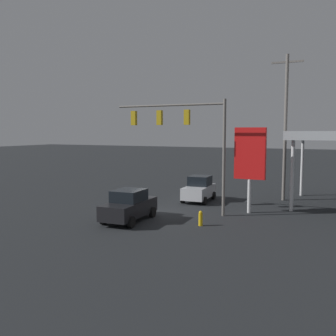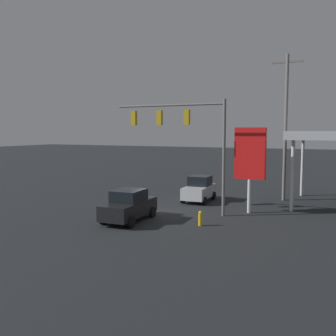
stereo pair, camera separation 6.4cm
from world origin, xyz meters
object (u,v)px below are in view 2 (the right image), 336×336
at_px(utility_pole, 286,125).
at_px(fire_hydrant, 200,218).
at_px(price_sign, 250,156).
at_px(sedan_far, 129,206).
at_px(traffic_signal_assembly, 183,129).
at_px(hatchback_crossing, 199,189).

distance_m(utility_pole, fire_hydrant, 12.25).
bearing_deg(price_sign, sedan_far, 41.14).
height_order(traffic_signal_assembly, sedan_far, traffic_signal_assembly).
relative_size(price_sign, sedan_far, 1.28).
height_order(price_sign, sedan_far, price_sign).
distance_m(traffic_signal_assembly, price_sign, 4.80).
bearing_deg(utility_pole, sedan_far, 55.66).
relative_size(utility_pole, fire_hydrant, 12.95).
height_order(traffic_signal_assembly, hatchback_crossing, traffic_signal_assembly).
relative_size(hatchback_crossing, fire_hydrant, 4.40).
xyz_separation_m(utility_pole, hatchback_crossing, (5.99, 3.16, -5.04)).
distance_m(utility_pole, sedan_far, 14.40).
bearing_deg(traffic_signal_assembly, fire_hydrant, 127.89).
relative_size(utility_pole, sedan_far, 2.55).
relative_size(sedan_far, fire_hydrant, 5.07).
bearing_deg(fire_hydrant, price_sign, -110.73).
bearing_deg(fire_hydrant, utility_pole, -107.14).
bearing_deg(price_sign, hatchback_crossing, -29.74).
bearing_deg(traffic_signal_assembly, utility_pole, -127.28).
height_order(utility_pole, fire_hydrant, utility_pole).
xyz_separation_m(price_sign, sedan_far, (6.16, 5.38, -2.88)).
relative_size(sedan_far, hatchback_crossing, 1.15).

